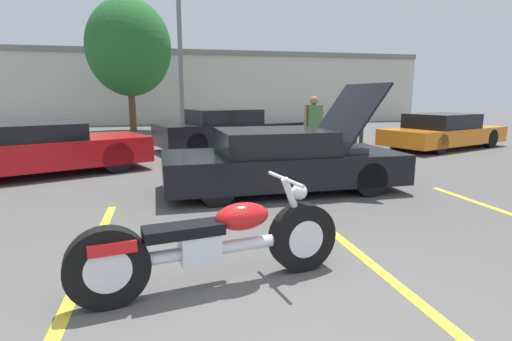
{
  "coord_description": "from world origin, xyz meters",
  "views": [
    {
      "loc": [
        -0.64,
        -2.17,
        1.77
      ],
      "look_at": [
        0.49,
        2.78,
        0.8
      ],
      "focal_mm": 28.0,
      "sensor_mm": 36.0,
      "label": 1
    }
  ],
  "objects_px": {
    "parked_car_mid_row": "(228,130)",
    "parked_car_left_row": "(40,149)",
    "motorcycle": "(213,244)",
    "parked_car_right_row": "(443,132)",
    "show_car_hood_open": "(283,160)",
    "spectator_near_motorcycle": "(314,123)",
    "tree_background": "(129,48)",
    "spectator_by_show_car": "(359,118)",
    "light_pole": "(181,30)"
  },
  "relations": [
    {
      "from": "motorcycle",
      "to": "show_car_hood_open",
      "type": "height_order",
      "value": "show_car_hood_open"
    },
    {
      "from": "motorcycle",
      "to": "show_car_hood_open",
      "type": "xyz_separation_m",
      "value": [
        1.74,
        3.57,
        0.14
      ]
    },
    {
      "from": "light_pole",
      "to": "parked_car_right_row",
      "type": "relative_size",
      "value": 1.54
    },
    {
      "from": "show_car_hood_open",
      "to": "motorcycle",
      "type": "bearing_deg",
      "value": -117.06
    },
    {
      "from": "parked_car_left_row",
      "to": "parked_car_right_row",
      "type": "bearing_deg",
      "value": -14.55
    },
    {
      "from": "show_car_hood_open",
      "to": "spectator_near_motorcycle",
      "type": "relative_size",
      "value": 2.55
    },
    {
      "from": "show_car_hood_open",
      "to": "parked_car_mid_row",
      "type": "bearing_deg",
      "value": 89.79
    },
    {
      "from": "show_car_hood_open",
      "to": "parked_car_left_row",
      "type": "xyz_separation_m",
      "value": [
        -4.85,
        2.64,
        0.01
      ]
    },
    {
      "from": "tree_background",
      "to": "show_car_hood_open",
      "type": "distance_m",
      "value": 14.25
    },
    {
      "from": "spectator_near_motorcycle",
      "to": "spectator_by_show_car",
      "type": "relative_size",
      "value": 0.97
    },
    {
      "from": "motorcycle",
      "to": "spectator_near_motorcycle",
      "type": "height_order",
      "value": "spectator_near_motorcycle"
    },
    {
      "from": "spectator_near_motorcycle",
      "to": "show_car_hood_open",
      "type": "bearing_deg",
      "value": -120.4
    },
    {
      "from": "parked_car_right_row",
      "to": "motorcycle",
      "type": "bearing_deg",
      "value": -157.28
    },
    {
      "from": "light_pole",
      "to": "spectator_near_motorcycle",
      "type": "relative_size",
      "value": 4.46
    },
    {
      "from": "tree_background",
      "to": "parked_car_left_row",
      "type": "distance_m",
      "value": 11.31
    },
    {
      "from": "motorcycle",
      "to": "light_pole",
      "type": "bearing_deg",
      "value": 78.02
    },
    {
      "from": "motorcycle",
      "to": "spectator_near_motorcycle",
      "type": "bearing_deg",
      "value": 51.83
    },
    {
      "from": "light_pole",
      "to": "motorcycle",
      "type": "relative_size",
      "value": 3.03
    },
    {
      "from": "show_car_hood_open",
      "to": "parked_car_mid_row",
      "type": "distance_m",
      "value": 5.95
    },
    {
      "from": "motorcycle",
      "to": "parked_car_right_row",
      "type": "distance_m",
      "value": 11.87
    },
    {
      "from": "show_car_hood_open",
      "to": "parked_car_right_row",
      "type": "xyz_separation_m",
      "value": [
        6.95,
        4.52,
        -0.01
      ]
    },
    {
      "from": "motorcycle",
      "to": "tree_background",
      "type": "bearing_deg",
      "value": 86.15
    },
    {
      "from": "spectator_near_motorcycle",
      "to": "tree_background",
      "type": "bearing_deg",
      "value": 117.16
    },
    {
      "from": "parked_car_right_row",
      "to": "parked_car_left_row",
      "type": "bearing_deg",
      "value": 168.8
    },
    {
      "from": "parked_car_mid_row",
      "to": "light_pole",
      "type": "bearing_deg",
      "value": 94.32
    },
    {
      "from": "tree_background",
      "to": "motorcycle",
      "type": "relative_size",
      "value": 2.44
    },
    {
      "from": "light_pole",
      "to": "tree_background",
      "type": "bearing_deg",
      "value": 119.51
    },
    {
      "from": "parked_car_left_row",
      "to": "spectator_near_motorcycle",
      "type": "bearing_deg",
      "value": -20.85
    },
    {
      "from": "parked_car_right_row",
      "to": "spectator_by_show_car",
      "type": "xyz_separation_m",
      "value": [
        -3.18,
        -0.17,
        0.52
      ]
    },
    {
      "from": "light_pole",
      "to": "show_car_hood_open",
      "type": "distance_m",
      "value": 10.13
    },
    {
      "from": "parked_car_left_row",
      "to": "spectator_by_show_car",
      "type": "relative_size",
      "value": 2.74
    },
    {
      "from": "show_car_hood_open",
      "to": "parked_car_mid_row",
      "type": "xyz_separation_m",
      "value": [
        -0.09,
        5.95,
        0.06
      ]
    },
    {
      "from": "tree_background",
      "to": "motorcycle",
      "type": "bearing_deg",
      "value": -83.71
    },
    {
      "from": "tree_background",
      "to": "spectator_near_motorcycle",
      "type": "bearing_deg",
      "value": -62.84
    },
    {
      "from": "parked_car_mid_row",
      "to": "parked_car_right_row",
      "type": "bearing_deg",
      "value": -27.22
    },
    {
      "from": "parked_car_mid_row",
      "to": "motorcycle",
      "type": "bearing_deg",
      "value": -115.53
    },
    {
      "from": "motorcycle",
      "to": "parked_car_mid_row",
      "type": "xyz_separation_m",
      "value": [
        1.65,
        9.52,
        0.21
      ]
    },
    {
      "from": "parked_car_mid_row",
      "to": "spectator_near_motorcycle",
      "type": "bearing_deg",
      "value": -74.35
    },
    {
      "from": "light_pole",
      "to": "parked_car_right_row",
      "type": "distance_m",
      "value": 10.26
    },
    {
      "from": "motorcycle",
      "to": "parked_car_right_row",
      "type": "xyz_separation_m",
      "value": [
        8.68,
        8.09,
        0.13
      ]
    },
    {
      "from": "motorcycle",
      "to": "spectator_by_show_car",
      "type": "xyz_separation_m",
      "value": [
        5.51,
        7.93,
        0.65
      ]
    },
    {
      "from": "tree_background",
      "to": "light_pole",
      "type": "bearing_deg",
      "value": -60.49
    },
    {
      "from": "tree_background",
      "to": "show_car_hood_open",
      "type": "bearing_deg",
      "value": -74.9
    },
    {
      "from": "parked_car_mid_row",
      "to": "parked_car_left_row",
      "type": "distance_m",
      "value": 5.8
    },
    {
      "from": "show_car_hood_open",
      "to": "parked_car_right_row",
      "type": "distance_m",
      "value": 8.29
    },
    {
      "from": "motorcycle",
      "to": "spectator_by_show_car",
      "type": "distance_m",
      "value": 9.67
    },
    {
      "from": "motorcycle",
      "to": "parked_car_left_row",
      "type": "xyz_separation_m",
      "value": [
        -3.11,
        6.21,
        0.16
      ]
    },
    {
      "from": "show_car_hood_open",
      "to": "spectator_by_show_car",
      "type": "relative_size",
      "value": 2.48
    },
    {
      "from": "light_pole",
      "to": "spectator_near_motorcycle",
      "type": "bearing_deg",
      "value": -64.38
    },
    {
      "from": "light_pole",
      "to": "parked_car_left_row",
      "type": "relative_size",
      "value": 1.59
    }
  ]
}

